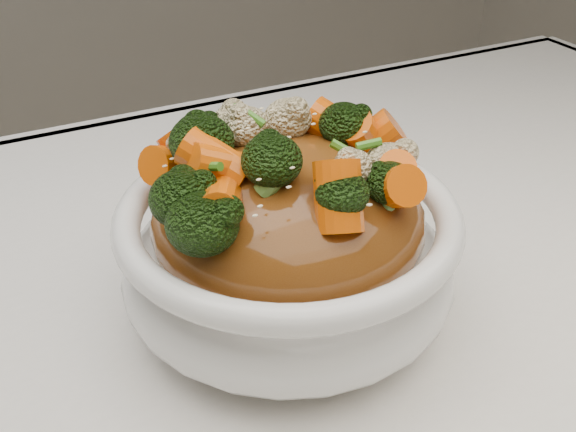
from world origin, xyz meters
TOP-DOWN VIEW (x-y plane):
  - tablecloth at (0.00, 0.00)m, footprint 1.20×0.80m
  - bowl at (0.01, 0.04)m, footprint 0.27×0.27m
  - sauce_base at (0.01, 0.04)m, footprint 0.21×0.21m
  - carrots at (0.01, 0.04)m, footprint 0.21×0.21m
  - broccoli at (0.01, 0.04)m, footprint 0.21×0.21m
  - cauliflower at (0.01, 0.04)m, footprint 0.21×0.21m
  - scallions at (0.01, 0.04)m, footprint 0.16×0.16m
  - sesame_seeds at (0.01, 0.04)m, footprint 0.19×0.19m

SIDE VIEW (x-z plane):
  - tablecloth at x=0.00m, z-range 0.71..0.75m
  - bowl at x=0.01m, z-range 0.75..0.83m
  - sauce_base at x=0.01m, z-range 0.77..0.87m
  - cauliflower at x=0.01m, z-range 0.86..0.90m
  - broccoli at x=0.01m, z-range 0.86..0.90m
  - carrots at x=0.01m, z-range 0.86..0.91m
  - scallions at x=0.01m, z-range 0.87..0.89m
  - sesame_seeds at x=0.01m, z-range 0.88..0.89m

